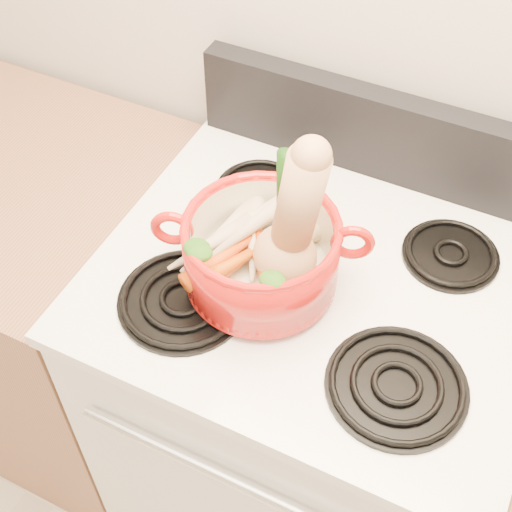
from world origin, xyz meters
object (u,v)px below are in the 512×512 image
at_px(stove_body, 307,411).
at_px(dutch_oven, 261,253).
at_px(squash, 287,217).
at_px(leek, 287,210).

xyz_separation_m(stove_body, dutch_oven, (-0.09, -0.07, 0.57)).
bearing_deg(stove_body, squash, -127.58).
bearing_deg(stove_body, dutch_oven, -143.17).
height_order(dutch_oven, leek, leek).
bearing_deg(dutch_oven, squash, -13.83).
relative_size(stove_body, squash, 3.33).
height_order(dutch_oven, squash, squash).
bearing_deg(dutch_oven, leek, 25.16).
relative_size(stove_body, dutch_oven, 3.55).
distance_m(stove_body, dutch_oven, 0.58).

